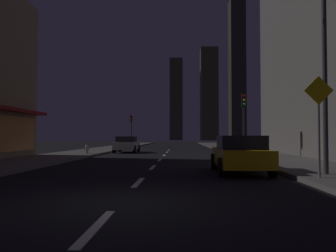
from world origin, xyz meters
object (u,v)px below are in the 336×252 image
object	(u,v)px
traffic_light_far_left	(131,124)
pedestrian_crossing_sign	(319,117)
car_parked_far	(127,144)
street_lamp_right	(300,30)
fire_hydrant_far_left	(87,149)
car_parked_near	(240,154)
traffic_light_near_right	(244,110)

from	to	relation	value
traffic_light_far_left	pedestrian_crossing_sign	bearing A→B (deg)	-72.52
car_parked_far	street_lamp_right	size ratio (longest dim) A/B	0.64
fire_hydrant_far_left	car_parked_near	bearing A→B (deg)	-52.68
car_parked_near	street_lamp_right	xyz separation A→B (m)	(1.78, -1.61, 4.33)
fire_hydrant_far_left	traffic_light_near_right	xyz separation A→B (m)	(11.40, -2.83, 2.74)
car_parked_near	fire_hydrant_far_left	world-z (taller)	car_parked_near
street_lamp_right	pedestrian_crossing_sign	size ratio (longest dim) A/B	2.09
fire_hydrant_far_left	traffic_light_far_left	world-z (taller)	traffic_light_far_left
traffic_light_near_right	pedestrian_crossing_sign	size ratio (longest dim) A/B	1.33
street_lamp_right	traffic_light_far_left	bearing A→B (deg)	107.60
traffic_light_near_right	pedestrian_crossing_sign	xyz separation A→B (m)	(0.10, -12.20, -1.18)
traffic_light_near_right	traffic_light_far_left	bearing A→B (deg)	115.52
car_parked_near	traffic_light_near_right	size ratio (longest dim) A/B	1.01
car_parked_far	street_lamp_right	xyz separation A→B (m)	(8.98, -18.89, 4.33)
fire_hydrant_far_left	car_parked_far	bearing A→B (deg)	64.49
car_parked_near	fire_hydrant_far_left	distance (m)	15.67
traffic_light_far_left	street_lamp_right	distance (m)	36.02
car_parked_far	street_lamp_right	bearing A→B (deg)	-64.58
traffic_light_near_right	street_lamp_right	bearing A→B (deg)	-90.61
car_parked_far	pedestrian_crossing_sign	bearing A→B (deg)	-65.13
car_parked_far	fire_hydrant_far_left	xyz separation A→B (m)	(-2.30, -4.82, -0.29)
car_parked_near	street_lamp_right	world-z (taller)	street_lamp_right
car_parked_far	traffic_light_near_right	size ratio (longest dim) A/B	1.01
pedestrian_crossing_sign	traffic_light_far_left	bearing A→B (deg)	107.48
car_parked_far	fire_hydrant_far_left	world-z (taller)	car_parked_far
car_parked_near	car_parked_far	world-z (taller)	same
fire_hydrant_far_left	traffic_light_near_right	bearing A→B (deg)	-13.95
car_parked_far	traffic_light_far_left	bearing A→B (deg)	97.04
car_parked_far	car_parked_near	bearing A→B (deg)	-67.38
car_parked_near	car_parked_far	xyz separation A→B (m)	(-7.20, 17.28, 0.00)
car_parked_near	traffic_light_far_left	xyz separation A→B (m)	(-9.10, 32.67, 2.45)
fire_hydrant_far_left	traffic_light_near_right	distance (m)	12.06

